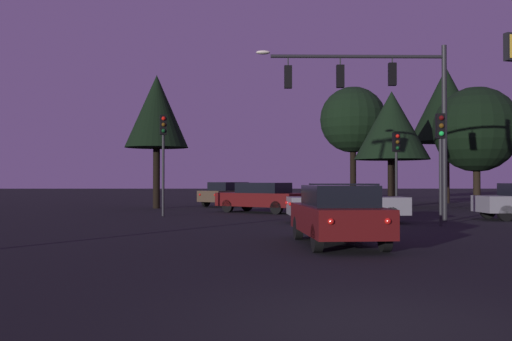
{
  "coord_description": "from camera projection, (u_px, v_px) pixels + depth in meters",
  "views": [
    {
      "loc": [
        -1.44,
        -6.85,
        1.65
      ],
      "look_at": [
        -1.13,
        20.79,
        2.1
      ],
      "focal_mm": 41.81,
      "sensor_mm": 36.0,
      "label": 1
    }
  ],
  "objects": [
    {
      "name": "car_crossing_left",
      "position": [
        346.0,
        202.0,
        22.97
      ],
      "size": [
        4.68,
        1.94,
        1.52
      ],
      "color": "gray",
      "rests_on": "ground"
    },
    {
      "name": "tree_left_far",
      "position": [
        353.0,
        120.0,
        43.08
      ],
      "size": [
        4.77,
        4.77,
        8.41
      ],
      "color": "black",
      "rests_on": "ground"
    },
    {
      "name": "tree_behind_sign",
      "position": [
        446.0,
        105.0,
        42.51
      ],
      "size": [
        5.28,
        5.28,
        9.71
      ],
      "color": "black",
      "rests_on": "ground"
    },
    {
      "name": "ground_plane",
      "position": [
        277.0,
        211.0,
        31.33
      ],
      "size": [
        168.0,
        168.0,
        0.0
      ],
      "primitive_type": "plane",
      "color": "black",
      "rests_on": "ground"
    },
    {
      "name": "tree_right_cluster",
      "position": [
        392.0,
        126.0,
        35.82
      ],
      "size": [
        4.53,
        4.53,
        7.01
      ],
      "color": "black",
      "rests_on": "ground"
    },
    {
      "name": "car_far_lane",
      "position": [
        229.0,
        194.0,
        37.68
      ],
      "size": [
        3.96,
        4.48,
        1.52
      ],
      "color": "#473828",
      "rests_on": "ground"
    },
    {
      "name": "traffic_light_median",
      "position": [
        396.0,
        156.0,
        28.16
      ],
      "size": [
        0.35,
        0.38,
        3.9
      ],
      "color": "#232326",
      "rests_on": "ground"
    },
    {
      "name": "car_nearside_lane",
      "position": [
        338.0,
        214.0,
        15.11
      ],
      "size": [
        2.06,
        4.72,
        1.52
      ],
      "color": "#4C0F0F",
      "rests_on": "ground"
    },
    {
      "name": "tree_center_horizon",
      "position": [
        157.0,
        112.0,
        34.78
      ],
      "size": [
        3.69,
        3.69,
        7.8
      ],
      "color": "black",
      "rests_on": "ground"
    },
    {
      "name": "car_parked_lot",
      "position": [
        262.0,
        197.0,
        30.26
      ],
      "size": [
        4.76,
        4.2,
        1.52
      ],
      "color": "#4C0F0F",
      "rests_on": "ground"
    },
    {
      "name": "traffic_light_corner_left",
      "position": [
        441.0,
        146.0,
        21.4
      ],
      "size": [
        0.31,
        0.36,
        4.05
      ],
      "color": "#232326",
      "rests_on": "ground"
    },
    {
      "name": "traffic_light_corner_right",
      "position": [
        163.0,
        145.0,
        27.3
      ],
      "size": [
        0.35,
        0.38,
        4.64
      ],
      "color": "#232326",
      "rests_on": "ground"
    },
    {
      "name": "traffic_signal_mast_arm",
      "position": [
        383.0,
        95.0,
        23.66
      ],
      "size": [
        7.6,
        0.4,
        7.03
      ],
      "color": "#232326",
      "rests_on": "ground"
    },
    {
      "name": "tree_lot_edge",
      "position": [
        476.0,
        130.0,
        35.87
      ],
      "size": [
        5.13,
        5.13,
        7.28
      ],
      "color": "black",
      "rests_on": "ground"
    }
  ]
}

